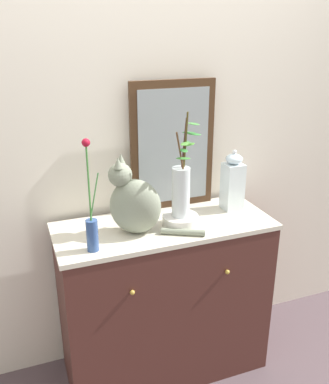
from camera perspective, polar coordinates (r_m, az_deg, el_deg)
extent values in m
plane|color=#524348|center=(2.75, 0.00, -22.28)|extent=(6.00, 6.00, 0.00)
cube|color=silver|center=(2.36, -2.66, 6.65)|extent=(4.40, 0.08, 2.60)
cube|color=#47241E|center=(2.46, 0.00, -14.54)|extent=(1.12, 0.46, 0.91)
cube|color=beige|center=(2.22, 0.00, -4.64)|extent=(1.15, 0.47, 0.02)
sphere|color=#B79338|center=(2.05, -4.36, -13.38)|extent=(0.02, 0.02, 0.02)
sphere|color=#B79338|center=(2.22, 8.49, -10.64)|extent=(0.02, 0.02, 0.02)
cube|color=#432A19|center=(2.32, 1.12, 6.23)|extent=(0.48, 0.03, 0.71)
cube|color=gray|center=(2.31, 1.26, 6.14)|extent=(0.40, 0.01, 0.62)
ellipsoid|color=gray|center=(2.07, -3.96, -1.98)|extent=(0.30, 0.26, 0.28)
sphere|color=gray|center=(2.03, -6.02, 2.31)|extent=(0.12, 0.12, 0.12)
cone|color=gray|center=(1.98, -6.30, 3.93)|extent=(0.04, 0.04, 0.05)
cone|color=gray|center=(2.04, -5.90, 4.47)|extent=(0.04, 0.04, 0.05)
cylinder|color=gray|center=(2.09, 2.52, -5.42)|extent=(0.21, 0.13, 0.03)
cylinder|color=#2F4C87|center=(1.96, -9.73, -5.80)|extent=(0.05, 0.05, 0.15)
cylinder|color=#408437|center=(1.86, -10.19, 0.97)|extent=(0.01, 0.01, 0.34)
sphere|color=#A81027|center=(1.80, -10.58, 6.58)|extent=(0.04, 0.04, 0.04)
cylinder|color=#43833F|center=(1.88, -9.48, -0.64)|extent=(0.05, 0.01, 0.22)
cylinder|color=white|center=(2.18, 2.16, -3.91)|extent=(0.19, 0.19, 0.06)
cylinder|color=silver|center=(2.12, 2.22, -0.03)|extent=(0.09, 0.09, 0.26)
cylinder|color=#49401B|center=(2.05, 2.80, 5.69)|extent=(0.02, 0.07, 0.38)
ellipsoid|color=#468A2E|center=(2.04, 3.39, 6.45)|extent=(0.08, 0.07, 0.01)
ellipsoid|color=#3A8B3A|center=(2.04, 4.05, 7.81)|extent=(0.07, 0.08, 0.01)
ellipsoid|color=#46883F|center=(2.04, 3.97, 9.17)|extent=(0.06, 0.08, 0.01)
cylinder|color=brown|center=(2.04, 2.33, 4.22)|extent=(0.06, 0.02, 0.29)
ellipsoid|color=#3D8133|center=(2.01, 2.54, 4.56)|extent=(0.08, 0.06, 0.01)
ellipsoid|color=#368338|center=(2.01, 2.63, 5.64)|extent=(0.05, 0.08, 0.01)
ellipsoid|color=#468032|center=(1.99, 2.75, 6.52)|extent=(0.07, 0.08, 0.01)
cylinder|color=#4E2F2A|center=(2.07, 2.55, 5.30)|extent=(0.03, 0.03, 0.35)
ellipsoid|color=#3F813F|center=(2.10, 3.07, 6.66)|extent=(0.05, 0.08, 0.01)
ellipsoid|color=#3A873B|center=(2.05, 3.38, 7.99)|extent=(0.08, 0.07, 0.01)
cube|color=white|center=(2.38, 9.16, 0.73)|extent=(0.10, 0.10, 0.26)
ellipsoid|color=white|center=(2.33, 9.39, 4.42)|extent=(0.09, 0.09, 0.06)
sphere|color=white|center=(2.32, 9.45, 5.37)|extent=(0.02, 0.02, 0.02)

